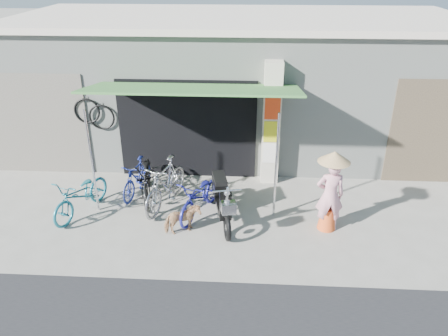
# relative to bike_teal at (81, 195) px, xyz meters

# --- Properties ---
(ground) EXTENTS (80.00, 80.00, 0.00)m
(ground) POSITION_rel_bike_teal_xyz_m (3.28, -0.60, -0.46)
(ground) COLOR gray
(ground) RESTS_ON ground
(bicycle_shop) EXTENTS (12.30, 5.30, 3.66)m
(bicycle_shop) POSITION_rel_bike_teal_xyz_m (3.27, 4.50, 1.38)
(bicycle_shop) COLOR #A9AFA6
(bicycle_shop) RESTS_ON ground
(shop_pillar) EXTENTS (0.42, 0.44, 3.00)m
(shop_pillar) POSITION_rel_bike_teal_xyz_m (4.13, 1.85, 1.04)
(shop_pillar) COLOR beige
(shop_pillar) RESTS_ON ground
(awning) EXTENTS (4.60, 1.88, 2.72)m
(awning) POSITION_rel_bike_teal_xyz_m (2.37, 1.03, 2.06)
(awning) COLOR #34692F
(awning) RESTS_ON ground
(neighbour_right) EXTENTS (2.60, 0.06, 2.60)m
(neighbour_right) POSITION_rel_bike_teal_xyz_m (8.28, 1.99, 0.84)
(neighbour_right) COLOR brown
(neighbour_right) RESTS_ON ground
(neighbour_left) EXTENTS (2.60, 0.06, 2.60)m
(neighbour_left) POSITION_rel_bike_teal_xyz_m (-1.72, 1.99, 0.84)
(neighbour_left) COLOR #6B665B
(neighbour_left) RESTS_ON ground
(bike_teal) EXTENTS (1.15, 1.84, 0.91)m
(bike_teal) POSITION_rel_bike_teal_xyz_m (0.00, 0.00, 0.00)
(bike_teal) COLOR #1C6D7F
(bike_teal) RESTS_ON ground
(bike_blue) EXTENTS (0.72, 1.51, 0.88)m
(bike_blue) POSITION_rel_bike_teal_xyz_m (1.00, 0.92, -0.02)
(bike_blue) COLOR navy
(bike_blue) RESTS_ON ground
(bike_black) EXTENTS (1.02, 2.03, 1.02)m
(bike_black) POSITION_rel_bike_teal_xyz_m (1.27, 0.82, 0.05)
(bike_black) COLOR black
(bike_black) RESTS_ON ground
(bike_silver) EXTENTS (1.06, 1.94, 1.12)m
(bike_silver) POSITION_rel_bike_teal_xyz_m (1.77, 0.43, 0.10)
(bike_silver) COLOR #A9A8AD
(bike_silver) RESTS_ON ground
(bike_navy) EXTENTS (1.20, 1.82, 0.91)m
(bike_navy) POSITION_rel_bike_teal_xyz_m (2.59, 0.11, -0.00)
(bike_navy) COLOR navy
(bike_navy) RESTS_ON ground
(street_dog) EXTENTS (0.81, 0.63, 0.62)m
(street_dog) POSITION_rel_bike_teal_xyz_m (2.29, -0.62, -0.15)
(street_dog) COLOR tan
(street_dog) RESTS_ON ground
(moped) EXTENTS (0.68, 1.95, 1.11)m
(moped) POSITION_rel_bike_teal_xyz_m (3.06, -0.07, 0.05)
(moped) COLOR black
(moped) RESTS_ON ground
(nun) EXTENTS (0.64, 0.64, 1.75)m
(nun) POSITION_rel_bike_teal_xyz_m (5.26, -0.28, 0.41)
(nun) COLOR pink
(nun) RESTS_ON ground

